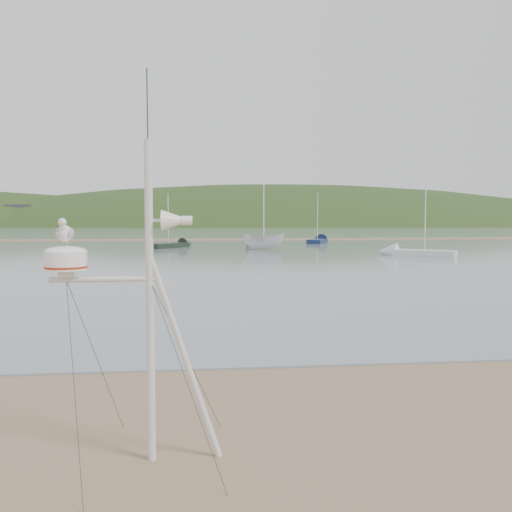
{
  "coord_description": "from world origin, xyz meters",
  "views": [
    {
      "loc": [
        1.67,
        -6.94,
        3.11
      ],
      "look_at": [
        2.52,
        1.0,
        2.56
      ],
      "focal_mm": 38.0,
      "sensor_mm": 36.0,
      "label": 1
    }
  ],
  "objects": [
    {
      "name": "sandbar",
      "position": [
        0.0,
        70.0,
        0.07
      ],
      "size": [
        560.0,
        7.0,
        0.07
      ],
      "primitive_type": "cube",
      "color": "#7F6349",
      "rests_on": "water"
    },
    {
      "name": "sailboat_white_near",
      "position": [
        18.67,
        36.14,
        0.3
      ],
      "size": [
        6.07,
        5.04,
        6.38
      ],
      "color": "silver",
      "rests_on": "ground"
    },
    {
      "name": "sailboat_blue_far",
      "position": [
        17.06,
        60.18,
        0.3
      ],
      "size": [
        4.29,
        6.89,
        6.77
      ],
      "color": "#132245",
      "rests_on": "ground"
    },
    {
      "name": "far_cottages",
      "position": [
        3.0,
        196.0,
        4.0
      ],
      "size": [
        294.4,
        6.3,
        8.0
      ],
      "color": "silver",
      "rests_on": "ground"
    },
    {
      "name": "ground",
      "position": [
        0.0,
        0.0,
        0.0
      ],
      "size": [
        560.0,
        560.0,
        0.0
      ],
      "primitive_type": "plane",
      "color": "#7F6349",
      "rests_on": "ground"
    },
    {
      "name": "boat_white",
      "position": [
        7.91,
        44.2,
        2.19
      ],
      "size": [
        2.24,
        2.22,
        4.29
      ],
      "primitive_type": "imported",
      "rotation": [
        0.0,
        0.0,
        1.05
      ],
      "color": "silver",
      "rests_on": "water"
    },
    {
      "name": "water",
      "position": [
        0.0,
        132.0,
        0.02
      ],
      "size": [
        560.0,
        256.0,
        0.04
      ],
      "primitive_type": "cube",
      "color": "slate",
      "rests_on": "ground"
    },
    {
      "name": "mast_rig",
      "position": [
        1.0,
        -0.09,
        1.2
      ],
      "size": [
        2.2,
        2.35,
        4.97
      ],
      "color": "silver",
      "rests_on": "ground"
    },
    {
      "name": "sailboat_dark_mid",
      "position": [
        -0.42,
        50.96,
        0.3
      ],
      "size": [
        5.01,
        5.63,
        6.07
      ],
      "color": "black",
      "rests_on": "ground"
    },
    {
      "name": "hill_ridge",
      "position": [
        18.52,
        235.0,
        -19.7
      ],
      "size": [
        620.0,
        180.0,
        80.0
      ],
      "color": "#213716",
      "rests_on": "ground"
    }
  ]
}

